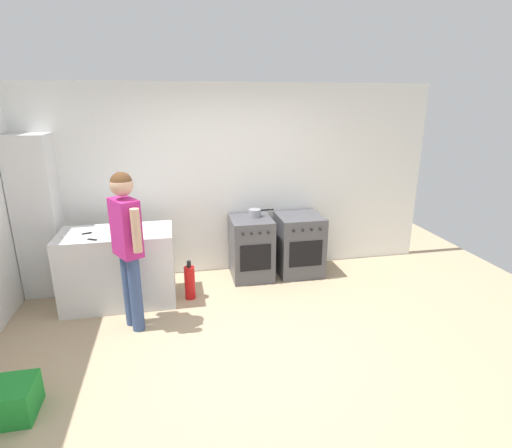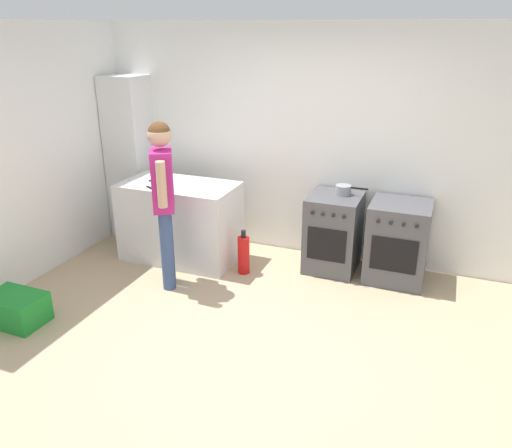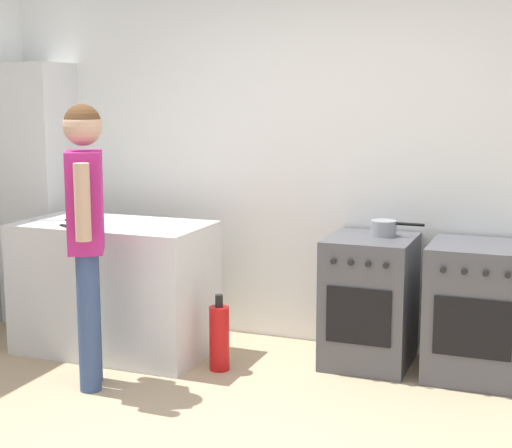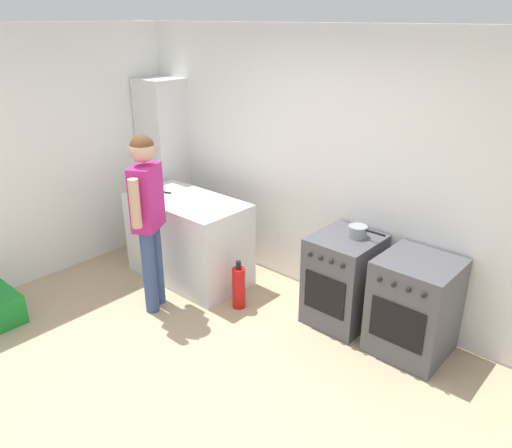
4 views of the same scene
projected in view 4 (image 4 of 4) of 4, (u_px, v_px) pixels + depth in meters
ground_plane at (190, 388)px, 3.85m from camera, size 8.00×8.00×0.00m
back_wall at (339, 171)px, 4.69m from camera, size 6.00×0.10×2.60m
side_wall_left at (47, 156)px, 5.22m from camera, size 0.10×3.10×2.60m
counter_unit at (189, 239)px, 5.33m from camera, size 1.30×0.70×0.90m
oven_left at (343, 280)px, 4.56m from camera, size 0.55×0.62×0.85m
oven_right at (414, 306)px, 4.14m from camera, size 0.61×0.62×0.85m
pot at (358, 231)px, 4.38m from camera, size 0.35×0.17×0.10m
knife_chef at (153, 198)px, 5.19m from camera, size 0.29×0.18×0.01m
knife_bread at (158, 191)px, 5.37m from camera, size 0.34×0.14×0.01m
person at (148, 208)px, 4.54m from camera, size 0.34×0.51×1.71m
fire_extinguisher at (239, 287)px, 4.84m from camera, size 0.13×0.13×0.50m
larder_cabinet at (164, 164)px, 6.03m from camera, size 0.48×0.44×2.00m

